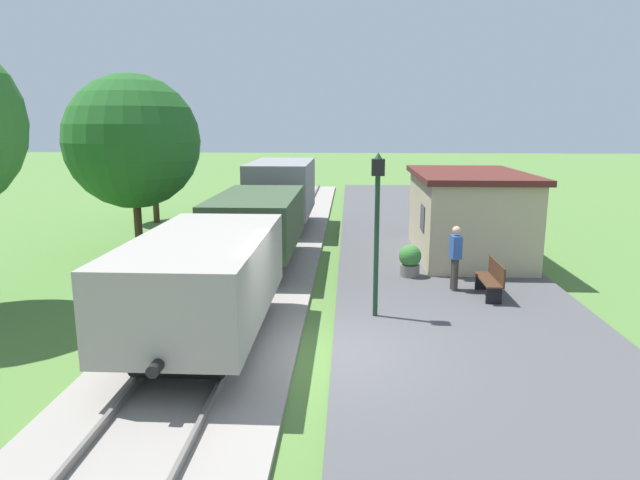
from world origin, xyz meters
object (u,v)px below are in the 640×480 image
Objects in this scene: freight_train at (260,219)px; tree_trackside_far at (133,142)px; tree_field_left at (153,155)px; person_waiting at (455,255)px; potted_planter at (410,260)px; station_hut at (467,214)px; bench_near_hut at (491,279)px; bench_down_platform at (438,220)px; lamp_post_near at (377,205)px.

freight_train is 5.56m from tree_trackside_far.
tree_trackside_far reaches higher than tree_field_left.
potted_planter is (-1.02, 1.31, -0.46)m from person_waiting.
station_hut is 14.81m from tree_field_left.
person_waiting is (-0.83, 0.54, 0.46)m from bench_near_hut.
person_waiting is at bearing -43.19° from tree_field_left.
freight_train is 8.07m from bench_down_platform.
station_hut is 4.25m from bench_down_platform.
freight_train is 7.69m from bench_near_hut.
freight_train is 5.20m from potted_planter.
freight_train is 6.76m from lamp_post_near.
person_waiting is 0.46× the size of lamp_post_near.
freight_train is 6.67m from person_waiting.
bench_near_hut is at bearing -42.61° from tree_field_left.
tree_field_left is at bearing 137.39° from bench_near_hut.
potted_planter is at bearing -59.31° from person_waiting.
station_hut is 6.33× the size of potted_planter.
freight_train reaches higher than person_waiting.
person_waiting is at bearing -26.32° from tree_trackside_far.
lamp_post_near is (-3.28, -6.17, 1.15)m from station_hut.
station_hut reaches higher than bench_near_hut.
lamp_post_near is at bearing -108.32° from potted_planter.
bench_down_platform is at bearing 73.80° from lamp_post_near.
freight_train reaches higher than bench_near_hut.
tree_trackside_far is at bearing 157.76° from potted_planter.
bench_near_hut is 2.62m from potted_planter.
potted_planter is at bearing -24.90° from freight_train.
bench_near_hut is 3.98m from lamp_post_near.
potted_planter reaches higher than bench_near_hut.
person_waiting is 1.87× the size of potted_planter.
freight_train is 6.82m from station_hut.
freight_train is 3.34× the size of station_hut.
potted_planter is at bearing -105.11° from bench_down_platform.
tree_field_left is at bearing 126.09° from lamp_post_near.
potted_planter is (-1.85, -6.86, 0.00)m from bench_down_platform.
tree_field_left reaches higher than bench_near_hut.
potted_planter is (-2.14, -2.72, -0.93)m from station_hut.
tree_trackside_far is at bearing 160.50° from freight_train.
tree_field_left reaches higher than person_waiting.
bench_near_hut is 1.00× the size of bench_down_platform.
potted_planter is at bearing 135.04° from bench_near_hut.
person_waiting is 1.73m from potted_planter.
station_hut is at bearing 51.87° from potted_planter.
bench_down_platform is 13.21m from tree_field_left.
station_hut is 1.57× the size of lamp_post_near.
freight_train reaches higher than potted_planter.
bench_near_hut is 0.41× the size of lamp_post_near.
tree_trackside_far is at bearing 138.48° from lamp_post_near.
potted_planter is at bearing 71.68° from lamp_post_near.
bench_near_hut is 0.24× the size of tree_trackside_far.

